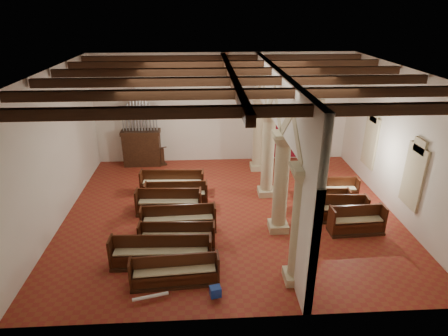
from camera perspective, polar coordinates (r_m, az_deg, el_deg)
floor at (r=16.36m, az=0.97°, el=-6.67°), size 14.00×14.00×0.00m
ceiling at (r=14.30m, az=1.14°, el=14.55°), size 14.00×14.00×0.00m
wall_back at (r=20.78m, az=-0.19°, el=9.01°), size 14.00×0.02×6.00m
wall_front at (r=9.71m, az=3.71°, el=-9.28°), size 14.00×0.02×6.00m
wall_left at (r=16.15m, az=-24.58°, el=2.42°), size 0.02×12.00×6.00m
wall_right at (r=17.07m, az=25.24°, el=3.38°), size 0.02×12.00×6.00m
ceiling_beams at (r=14.33m, az=1.14°, el=13.84°), size 13.80×11.80×0.30m
arcade at (r=15.12m, az=7.91°, el=5.32°), size 0.90×11.90×6.00m
window_right_a at (r=16.13m, az=27.04°, el=-1.17°), size 0.03×1.00×2.20m
window_right_b at (r=19.41m, az=21.51°, el=3.77°), size 0.03×1.00×2.20m
window_back at (r=21.82m, az=13.14°, el=6.92°), size 1.00×0.03×2.20m
pipe_organ at (r=21.04m, az=-12.47°, el=3.97°), size 2.10×0.85×4.40m
lectern at (r=21.11m, az=-9.42°, el=1.67°), size 0.55×0.59×1.13m
dossal_curtain at (r=21.71m, az=9.12°, el=4.29°), size 1.80×0.07×2.17m
processional_banner at (r=20.68m, az=13.40°, el=1.87°), size 0.56×0.71×2.44m
hymnal_box_a at (r=11.97m, az=-1.32°, el=-18.29°), size 0.38×0.33×0.33m
hymnal_box_b at (r=14.04m, az=-4.61°, el=-11.30°), size 0.28×0.23×0.27m
hymnal_box_c at (r=15.46m, az=-3.00°, el=-7.51°), size 0.38×0.32×0.34m
tube_heater_a at (r=12.17m, az=-11.14°, el=-18.66°), size 1.08×0.35×0.11m
tube_heater_b at (r=13.57m, az=-8.96°, el=-13.36°), size 1.04×0.14×0.10m
nave_pew_0 at (r=12.54m, az=-7.46°, el=-15.87°), size 2.86×0.84×1.00m
nave_pew_1 at (r=13.32m, az=-9.51°, el=-13.11°), size 3.47×0.85×1.11m
nave_pew_2 at (r=14.15m, az=-7.15°, el=-10.72°), size 2.82×0.78×0.97m
nave_pew_3 at (r=15.04m, az=-6.91°, el=-8.28°), size 2.96×0.82×1.07m
nave_pew_4 at (r=16.25m, az=-8.38°, el=-5.69°), size 2.80×0.88×1.11m
nave_pew_5 at (r=16.92m, az=-7.22°, el=-4.44°), size 2.78×0.72×1.05m
nave_pew_6 at (r=17.91m, az=-7.86°, el=-2.72°), size 3.01×0.91×1.13m
aisle_pew_0 at (r=15.70m, az=19.50°, el=-8.04°), size 2.16×0.84×1.12m
aisle_pew_1 at (r=16.33m, az=17.37°, el=-6.44°), size 2.11×0.87×1.10m
aisle_pew_2 at (r=17.00m, az=15.57°, el=-5.15°), size 1.82×0.74×0.95m
aisle_pew_3 at (r=18.01m, az=16.69°, el=-3.50°), size 1.96×0.75×1.02m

